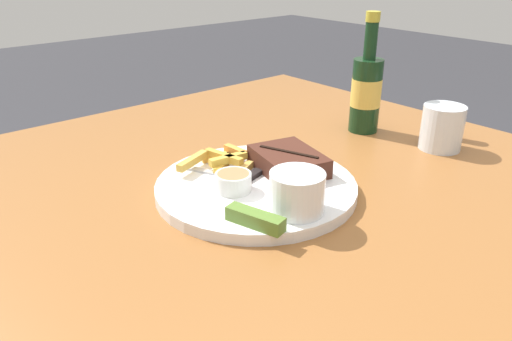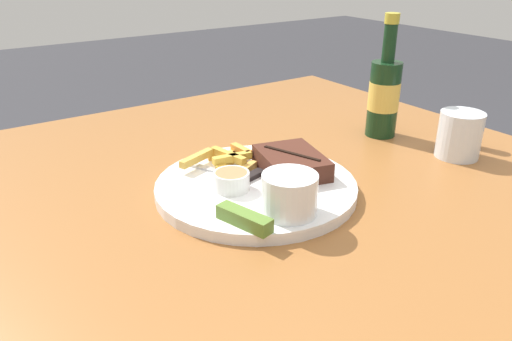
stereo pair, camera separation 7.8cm
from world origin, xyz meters
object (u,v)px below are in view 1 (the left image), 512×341
Objects in this scene: coleslaw_cup at (297,190)px; salt_shaker at (455,123)px; dipping_sauce_cup at (235,182)px; drinking_glass at (442,128)px; dinner_plate at (256,187)px; steak_portion at (289,161)px; pickle_spear at (255,219)px; beer_bottle at (366,91)px; fork_utensil at (209,172)px; knife_utensil at (263,169)px.

coleslaw_cup reaches higher than salt_shaker.
salt_shaker is at bearing 81.71° from dipping_sauce_cup.
dipping_sauce_cup is at bearing -101.00° from drinking_glass.
dipping_sauce_cup is (0.00, -0.05, 0.02)m from dinner_plate.
dinner_plate is 2.22× the size of steak_portion.
salt_shaker is at bearing 78.89° from steak_portion.
steak_portion is 1.64× the size of pickle_spear.
pickle_spear is (0.10, -0.16, -0.01)m from steak_portion.
dipping_sauce_cup reaches higher than pickle_spear.
beer_bottle reaches higher than dinner_plate.
dinner_plate is at bearing -90.68° from steak_portion.
coleslaw_cup is at bearing -86.29° from salt_shaker.
dipping_sauce_cup is at bearing 156.14° from pickle_spear.
fork_utensil is at bearing -126.08° from steak_portion.
beer_bottle is at bearing 115.52° from coleslaw_cup.
beer_bottle is (-0.07, 0.29, 0.05)m from steak_portion.
fork_utensil is (-0.08, 0.01, -0.01)m from dipping_sauce_cup.
knife_utensil is (-0.13, 0.12, -0.01)m from pickle_spear.
knife_utensil is at bearing 29.46° from fork_utensil.
dipping_sauce_cup is at bearing -31.85° from fork_utensil.
beer_bottle is (-0.17, 0.45, 0.06)m from pickle_spear.
drinking_glass reaches higher than salt_shaker.
beer_bottle is (-0.07, 0.36, 0.08)m from dinner_plate.
dinner_plate is 0.47m from salt_shaker.
pickle_spear is (0.10, -0.09, 0.02)m from dinner_plate.
steak_portion reaches higher than fork_utensil.
drinking_glass reaches higher than steak_portion.
pickle_spear is 0.36× the size of beer_bottle.
fork_utensil is at bearing -154.89° from dinner_plate.
dipping_sauce_cup is 0.11m from pickle_spear.
drinking_glass is 0.07m from salt_shaker.
steak_portion is at bearing 91.45° from dipping_sauce_cup.
pickle_spear is at bearing -68.87° from beer_bottle.
coleslaw_cup reaches higher than steak_portion.
coleslaw_cup is at bearing -39.50° from steak_portion.
knife_utensil is (-0.03, 0.04, 0.01)m from dinner_plate.
knife_utensil is 0.34m from beer_bottle.
drinking_glass reaches higher than pickle_spear.
coleslaw_cup is at bearing -87.23° from drinking_glass.
beer_bottle reaches higher than steak_portion.
salt_shaker reaches higher than steak_portion.
drinking_glass is (0.16, 0.03, -0.04)m from beer_bottle.
drinking_glass is at bearing -33.11° from knife_utensil.
pickle_spear is at bearing -87.56° from salt_shaker.
dipping_sauce_cup is 0.85× the size of salt_shaker.
dinner_plate is 0.07m from steak_portion.
dinner_plate is at bearing -99.55° from salt_shaker.
pickle_spear is (-0.01, -0.07, -0.02)m from coleslaw_cup.
beer_bottle is at bearing 100.69° from dipping_sauce_cup.
coleslaw_cup is 0.07m from pickle_spear.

